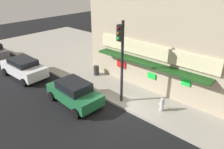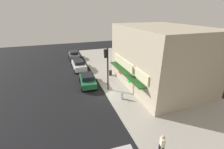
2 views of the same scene
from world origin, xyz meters
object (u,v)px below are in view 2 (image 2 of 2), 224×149
Objects in this scene: fire_hydrant at (122,95)px; trash_can at (110,73)px; parked_car_grey at (74,55)px; parked_car_white at (79,65)px; traffic_light at (107,64)px; pedestrian at (162,145)px; parked_car_green at (88,80)px.

fire_hydrant is 1.18× the size of trash_can.
fire_hydrant is at bearing 10.29° from parked_car_grey.
traffic_light is at bearing 14.41° from parked_car_white.
fire_hydrant is 18.13m from parked_car_grey.
parked_car_grey is at bearing -159.05° from trash_can.
fire_hydrant is at bearing 177.85° from pedestrian.
parked_car_grey reaches higher than parked_car_green.
pedestrian is at bearing 3.47° from traffic_light.
traffic_light is at bearing 8.75° from parked_car_grey.
parked_car_white is (-8.74, -2.25, -2.74)m from traffic_light.
trash_can is at bearing 156.21° from traffic_light.
parked_car_white is 6.49m from parked_car_grey.
parked_car_grey is (-6.49, -0.10, 0.01)m from parked_car_white.
pedestrian is (14.34, -1.25, 0.55)m from trash_can.
parked_car_grey is (-15.22, -2.34, -2.73)m from traffic_light.
traffic_light is 1.29× the size of parked_car_green.
fire_hydrant is 0.23× the size of parked_car_grey.
parked_car_white is (-6.42, -0.24, 0.02)m from parked_car_green.
parked_car_white is at bearing -137.62° from trash_can.
parked_car_white is (-18.85, -2.86, -0.27)m from pedestrian.
pedestrian is 19.07m from parked_car_white.
traffic_light is 6.84× the size of trash_can.
parked_car_green is at bearing -63.69° from trash_can.
fire_hydrant is at bearing 18.94° from traffic_light.
fire_hydrant reaches higher than trash_can.
traffic_light is 1.18× the size of parked_car_white.
fire_hydrant is 0.20× the size of parked_car_white.
traffic_light is at bearing -23.79° from trash_can.
parked_car_grey is (-12.91, -0.33, 0.03)m from parked_car_green.
traffic_light is 4.05m from fire_hydrant.
parked_car_green is at bearing -149.46° from fire_hydrant.
parked_car_white is at bearing 0.87° from parked_car_grey.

